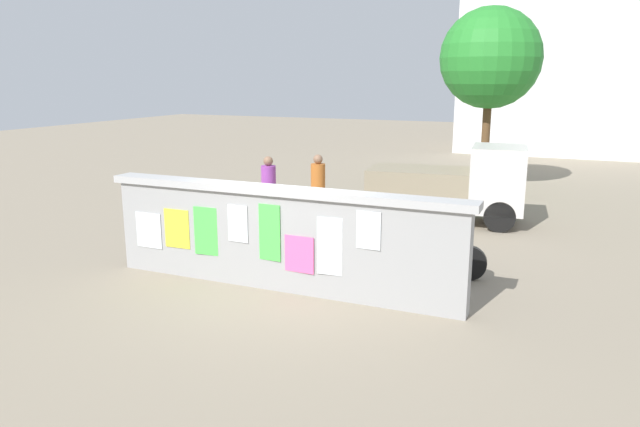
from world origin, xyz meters
name	(u,v)px	position (x,y,z in m)	size (l,w,h in m)	color
ground	(409,199)	(0.00, 8.00, 0.00)	(60.00, 60.00, 0.00)	gray
poster_wall	(279,237)	(0.00, 0.00, 0.87)	(6.31, 0.42, 1.70)	#999999
auto_rickshaw_truck	(454,185)	(1.69, 5.75, 0.90)	(3.73, 1.86, 1.85)	black
motorcycle	(433,251)	(2.17, 1.59, 0.46)	(1.90, 0.56, 0.87)	black
bicycle_near	(310,227)	(-0.62, 2.59, 0.36)	(1.69, 0.49, 0.95)	black
bicycle_far	(211,227)	(-2.53, 1.80, 0.36)	(1.69, 0.49, 0.95)	black
person_walking	(318,181)	(-1.27, 4.46, 0.99)	(0.35, 0.35, 1.62)	#D83F72
person_bystander	(269,183)	(-2.20, 3.72, 0.99)	(0.45, 0.45, 1.62)	#D83F72
tree_roadside	(491,59)	(1.71, 10.28, 3.92)	(2.96, 2.96, 5.42)	brown
building_background	(559,50)	(3.16, 21.12, 4.55)	(8.51, 4.68, 9.06)	silver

